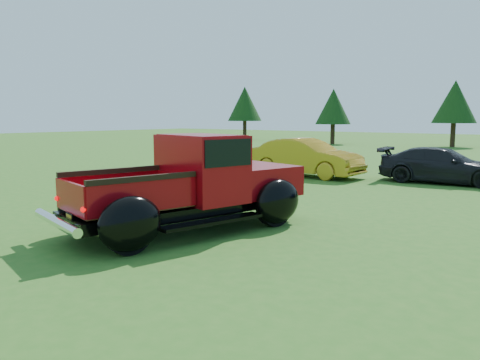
{
  "coord_description": "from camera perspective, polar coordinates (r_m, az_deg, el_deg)",
  "views": [
    {
      "loc": [
        5.83,
        -7.05,
        2.26
      ],
      "look_at": [
        0.27,
        0.2,
        1.03
      ],
      "focal_mm": 35.0,
      "sensor_mm": 36.0,
      "label": 1
    }
  ],
  "objects": [
    {
      "name": "show_car_grey",
      "position": [
        17.53,
        23.46,
        1.64
      ],
      "size": [
        4.34,
        2.11,
        1.21
      ],
      "primitive_type": "imported",
      "rotation": [
        0.0,
        0.0,
        1.67
      ],
      "color": "black",
      "rests_on": "ground"
    },
    {
      "name": "show_car_red",
      "position": [
        20.23,
        -3.49,
        2.95
      ],
      "size": [
        3.65,
        1.9,
        1.19
      ],
      "primitive_type": "imported",
      "rotation": [
        0.0,
        0.0,
        1.42
      ],
      "color": "maroon",
      "rests_on": "ground"
    },
    {
      "name": "tree_far_west",
      "position": [
        46.36,
        0.59,
        9.25
      ],
      "size": [
        3.33,
        3.33,
        5.2
      ],
      "color": "#332114",
      "rests_on": "ground"
    },
    {
      "name": "show_car_yellow",
      "position": [
        18.13,
        8.02,
        2.75
      ],
      "size": [
        4.43,
        1.66,
        1.44
      ],
      "primitive_type": "imported",
      "rotation": [
        0.0,
        0.0,
        1.54
      ],
      "color": "#B98818",
      "rests_on": "ground"
    },
    {
      "name": "tree_mid_left",
      "position": [
        39.08,
        24.71,
        8.65
      ],
      "size": [
        3.2,
        3.2,
        5.0
      ],
      "color": "#332114",
      "rests_on": "ground"
    },
    {
      "name": "ground",
      "position": [
        9.42,
        -2.03,
        -6.2
      ],
      "size": [
        120.0,
        120.0,
        0.0
      ],
      "primitive_type": "plane",
      "color": "#2B601B",
      "rests_on": "ground"
    },
    {
      "name": "tree_west",
      "position": [
        40.23,
        11.3,
        8.76
      ],
      "size": [
        2.94,
        2.94,
        4.6
      ],
      "color": "#332114",
      "rests_on": "ground"
    },
    {
      "name": "pickup_truck",
      "position": [
        9.63,
        -4.7,
        -0.43
      ],
      "size": [
        3.41,
        5.45,
        1.91
      ],
      "rotation": [
        0.0,
        0.0,
        -0.24
      ],
      "color": "black",
      "rests_on": "ground"
    }
  ]
}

